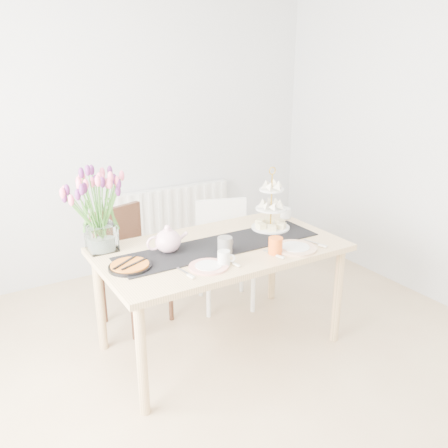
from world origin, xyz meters
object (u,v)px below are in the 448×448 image
plate_right (295,248)px  dining_table (220,257)px  tart_tin (130,266)px  mug_white (224,258)px  mug_grey (225,246)px  radiator (173,217)px  plate_left (208,267)px  teapot (168,241)px  mug_orange (275,246)px  cream_jug (285,213)px  chair_brown (128,257)px  cake_stand (271,214)px  chair_white (224,245)px  tulip_vase (98,198)px

plate_right → dining_table: bearing=143.2°
dining_table → tart_tin: 0.65m
mug_white → mug_grey: bearing=90.6°
radiator → tart_tin: size_ratio=4.73×
tart_tin → plate_left: size_ratio=1.07×
teapot → mug_orange: (0.58, -0.36, -0.03)m
dining_table → mug_white: 0.33m
cream_jug → mug_orange: 0.73m
teapot → mug_grey: 0.36m
chair_brown → plate_right: size_ratio=3.14×
chair_brown → cake_stand: (0.89, -0.58, 0.35)m
tart_tin → radiator: bearing=57.3°
chair_white → plate_left: 1.05m
tulip_vase → cream_jug: tulip_vase is taller
cream_jug → mug_orange: bearing=-146.9°
tulip_vase → mug_grey: bearing=-35.6°
tart_tin → mug_grey: (0.60, -0.10, 0.04)m
tulip_vase → chair_white: bearing=11.9°
plate_right → chair_brown: bearing=129.3°
tulip_vase → tart_tin: size_ratio=2.54×
cake_stand → mug_grey: bearing=-156.8°
tulip_vase → cream_jug: size_ratio=8.09×
tart_tin → plate_left: (0.41, -0.23, -0.01)m
chair_brown → plate_left: (0.17, -0.94, 0.24)m
tart_tin → mug_orange: bearing=-16.4°
tulip_vase → plate_right: bearing=-30.4°
mug_white → tulip_vase: bearing=166.3°
teapot → plate_left: 0.35m
teapot → plate_left: teapot is taller
plate_left → plate_right: 0.63m
radiator → tulip_vase: tulip_vase is taller
radiator → dining_table: bearing=-103.7°
mug_grey → plate_left: bearing=-167.1°
dining_table → radiator: bearing=76.3°
teapot → tart_tin: (-0.30, -0.10, -0.07)m
dining_table → cream_jug: bearing=18.3°
cake_stand → mug_orange: 0.46m
mug_orange → mug_white: bearing=131.7°
teapot → mug_white: bearing=-53.7°
cake_stand → dining_table: bearing=-168.4°
mug_grey → plate_right: mug_grey is taller
radiator → cream_jug: (0.36, -1.31, 0.34)m
tulip_vase → plate_right: (1.08, -0.64, -0.35)m
plate_left → mug_grey: bearing=34.0°
cake_stand → plate_left: bearing=-153.7°
cake_stand → tart_tin: (-1.13, -0.13, -0.10)m
chair_white → mug_grey: size_ratio=7.60×
chair_white → plate_right: chair_white is taller
teapot → mug_white: 0.40m
cake_stand → teapot: cake_stand is taller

